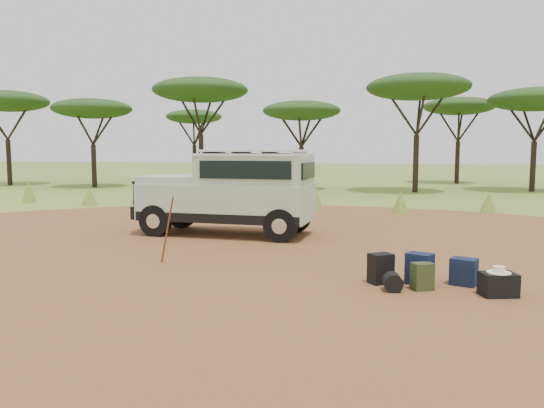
% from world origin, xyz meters
% --- Properties ---
extents(ground, '(140.00, 140.00, 0.00)m').
position_xyz_m(ground, '(0.00, 0.00, 0.00)').
color(ground, '#567429').
rests_on(ground, ground).
extents(dirt_clearing, '(23.00, 23.00, 0.01)m').
position_xyz_m(dirt_clearing, '(0.00, 0.00, 0.00)').
color(dirt_clearing, brown).
rests_on(dirt_clearing, ground).
extents(grass_fringe, '(36.60, 1.60, 0.90)m').
position_xyz_m(grass_fringe, '(0.12, 8.67, 0.40)').
color(grass_fringe, '#567429').
rests_on(grass_fringe, ground).
extents(acacia_treeline, '(46.70, 13.20, 6.26)m').
position_xyz_m(acacia_treeline, '(0.75, 19.81, 4.87)').
color(acacia_treeline, '#2D2119').
rests_on(acacia_treeline, ground).
extents(safari_vehicle, '(4.68, 2.10, 2.21)m').
position_xyz_m(safari_vehicle, '(-1.42, 2.85, 1.07)').
color(safari_vehicle, '#A4BCA1').
rests_on(safari_vehicle, ground).
extents(walking_staff, '(0.38, 0.21, 1.33)m').
position_xyz_m(walking_staff, '(-1.66, -0.82, 0.66)').
color(walking_staff, brown).
rests_on(walking_staff, ground).
extents(backpack_black, '(0.46, 0.43, 0.51)m').
position_xyz_m(backpack_black, '(2.42, -1.49, 0.25)').
color(backpack_black, black).
rests_on(backpack_black, ground).
extents(backpack_navy, '(0.49, 0.44, 0.53)m').
position_xyz_m(backpack_navy, '(3.05, -1.44, 0.26)').
color(backpack_navy, '#111B36').
rests_on(backpack_navy, ground).
extents(backpack_olive, '(0.38, 0.34, 0.44)m').
position_xyz_m(backpack_olive, '(3.07, -1.78, 0.22)').
color(backpack_olive, '#34411E').
rests_on(backpack_olive, ground).
extents(duffel_navy, '(0.49, 0.43, 0.45)m').
position_xyz_m(duffel_navy, '(3.76, -1.33, 0.23)').
color(duffel_navy, '#111B36').
rests_on(duffel_navy, ground).
extents(hard_case, '(0.59, 0.49, 0.36)m').
position_xyz_m(hard_case, '(4.18, -1.90, 0.18)').
color(hard_case, black).
rests_on(hard_case, ground).
extents(stuff_sack, '(0.34, 0.34, 0.29)m').
position_xyz_m(stuff_sack, '(2.61, -1.95, 0.15)').
color(stuff_sack, black).
rests_on(stuff_sack, ground).
extents(safari_hat, '(0.36, 0.36, 0.10)m').
position_xyz_m(safari_hat, '(4.18, -1.90, 0.40)').
color(safari_hat, beige).
rests_on(safari_hat, hard_case).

